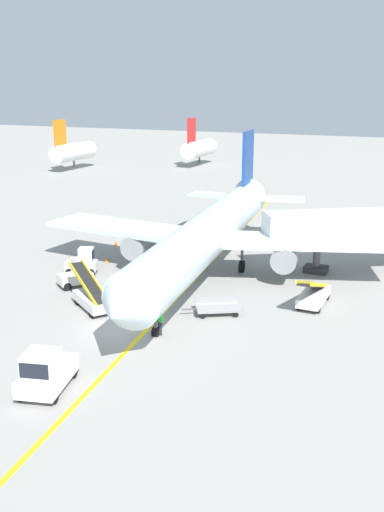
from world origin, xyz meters
TOP-DOWN VIEW (x-y plane):
  - ground_plane at (0.00, 0.00)m, footprint 300.00×300.00m
  - taxi_line_yellow at (0.92, 5.00)m, footprint 10.41×79.40m
  - airliner at (0.85, 12.24)m, footprint 28.38×35.32m
  - jet_bridge at (10.84, 18.06)m, footprint 12.15×9.01m
  - pushback_tug at (0.56, -7.53)m, footprint 2.76×3.97m
  - baggage_tug_near_wing at (-8.32, 8.49)m, footprint 2.72×2.13m
  - baggage_tug_by_cargo_door at (-7.02, 5.83)m, footprint 2.43×2.71m
  - belt_loader_forward_hold at (-3.47, 2.48)m, footprint 4.82×3.88m
  - belt_loader_aft_hold at (9.64, 9.07)m, footprint 1.54×5.03m
  - baggage_cart_loaded at (4.42, 4.95)m, footprint 3.65×2.76m
  - ground_crew_marshaller at (2.54, 0.54)m, footprint 0.36×0.24m
  - safety_cone_nose_left at (-8.33, 11.92)m, footprint 0.36×0.36m
  - safety_cone_nose_right at (-10.41, 16.77)m, footprint 0.36×0.36m
  - distant_aircraft_far_left at (-44.00, 57.43)m, footprint 3.00×10.10m
  - distant_aircraft_mid_left at (-26.05, 71.51)m, footprint 3.00×10.10m

SIDE VIEW (x-z plane):
  - ground_plane at x=0.00m, z-range 0.00..0.00m
  - taxi_line_yellow at x=0.92m, z-range 0.00..0.01m
  - safety_cone_nose_left at x=-8.33m, z-range 0.00..0.44m
  - safety_cone_nose_right at x=-10.41m, z-range 0.00..0.44m
  - baggage_cart_loaded at x=4.42m, z-range 0.00..0.94m
  - belt_loader_forward_hold at x=-3.47m, z-range -0.52..2.07m
  - belt_loader_aft_hold at x=9.64m, z-range -0.52..2.07m
  - ground_crew_marshaller at x=2.54m, z-range 0.06..1.76m
  - baggage_tug_near_wing at x=-8.32m, z-range -0.12..1.98m
  - baggage_tug_by_cargo_door at x=-7.02m, z-range -0.12..1.98m
  - pushback_tug at x=0.56m, z-range -0.11..2.09m
  - distant_aircraft_far_left at x=-44.00m, z-range -1.18..7.62m
  - distant_aircraft_mid_left at x=-26.05m, z-range -1.18..7.62m
  - airliner at x=0.85m, z-range -1.63..8.47m
  - jet_bridge at x=10.84m, z-range 1.12..5.97m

